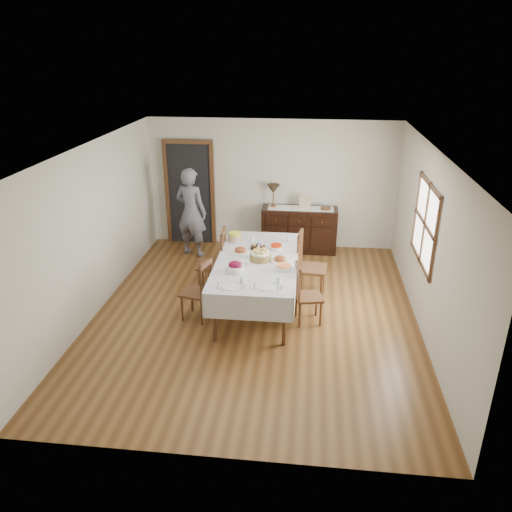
# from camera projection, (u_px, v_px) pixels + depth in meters

# --- Properties ---
(ground) EXTENTS (6.00, 6.00, 0.00)m
(ground) POSITION_uv_depth(u_px,v_px,m) (255.00, 314.00, 7.89)
(ground) COLOR brown
(room_shell) EXTENTS (5.02, 6.02, 2.65)m
(room_shell) POSITION_uv_depth(u_px,v_px,m) (249.00, 206.00, 7.64)
(room_shell) COLOR silver
(room_shell) RESTS_ON ground
(dining_table) EXTENTS (1.26, 2.46, 0.84)m
(dining_table) POSITION_uv_depth(u_px,v_px,m) (257.00, 265.00, 7.78)
(dining_table) COLOR silver
(dining_table) RESTS_ON ground
(chair_left_near) EXTENTS (0.49, 0.49, 0.98)m
(chair_left_near) POSITION_uv_depth(u_px,v_px,m) (199.00, 290.00, 7.57)
(chair_left_near) COLOR #4E2E19
(chair_left_near) RESTS_ON ground
(chair_left_far) EXTENTS (0.49, 0.49, 1.11)m
(chair_left_far) POSITION_uv_depth(u_px,v_px,m) (215.00, 261.00, 8.38)
(chair_left_far) COLOR #4E2E19
(chair_left_far) RESTS_ON ground
(chair_right_near) EXTENTS (0.46, 0.46, 0.94)m
(chair_right_near) POSITION_uv_depth(u_px,v_px,m) (306.00, 294.00, 7.48)
(chair_right_near) COLOR #4E2E19
(chair_right_near) RESTS_ON ground
(chair_right_far) EXTENTS (0.52, 0.52, 1.13)m
(chair_right_far) POSITION_uv_depth(u_px,v_px,m) (308.00, 265.00, 8.24)
(chair_right_far) COLOR #4E2E19
(chair_right_far) RESTS_ON ground
(sideboard) EXTENTS (1.50, 0.55, 0.90)m
(sideboard) POSITION_uv_depth(u_px,v_px,m) (299.00, 229.00, 10.13)
(sideboard) COLOR black
(sideboard) RESTS_ON ground
(person) EXTENTS (0.68, 0.54, 1.89)m
(person) POSITION_uv_depth(u_px,v_px,m) (191.00, 209.00, 9.74)
(person) COLOR slate
(person) RESTS_ON ground
(bread_basket) EXTENTS (0.33, 0.33, 0.18)m
(bread_basket) POSITION_uv_depth(u_px,v_px,m) (260.00, 255.00, 7.70)
(bread_basket) COLOR olive
(bread_basket) RESTS_ON dining_table
(egg_basket) EXTENTS (0.24, 0.24, 0.11)m
(egg_basket) POSITION_uv_depth(u_px,v_px,m) (258.00, 247.00, 8.13)
(egg_basket) COLOR black
(egg_basket) RESTS_ON dining_table
(ham_platter_a) EXTENTS (0.33, 0.33, 0.11)m
(ham_platter_a) POSITION_uv_depth(u_px,v_px,m) (240.00, 251.00, 8.00)
(ham_platter_a) COLOR white
(ham_platter_a) RESTS_ON dining_table
(ham_platter_b) EXTENTS (0.32, 0.32, 0.11)m
(ham_platter_b) POSITION_uv_depth(u_px,v_px,m) (280.00, 260.00, 7.67)
(ham_platter_b) COLOR white
(ham_platter_b) RESTS_ON dining_table
(beet_bowl) EXTENTS (0.26, 0.26, 0.17)m
(beet_bowl) POSITION_uv_depth(u_px,v_px,m) (235.00, 267.00, 7.31)
(beet_bowl) COLOR white
(beet_bowl) RESTS_ON dining_table
(carrot_bowl) EXTENTS (0.21, 0.21, 0.08)m
(carrot_bowl) POSITION_uv_depth(u_px,v_px,m) (276.00, 247.00, 8.12)
(carrot_bowl) COLOR white
(carrot_bowl) RESTS_ON dining_table
(pineapple_bowl) EXTENTS (0.24, 0.24, 0.15)m
(pineapple_bowl) POSITION_uv_depth(u_px,v_px,m) (235.00, 237.00, 8.46)
(pineapple_bowl) COLOR tan
(pineapple_bowl) RESTS_ON dining_table
(casserole_dish) EXTENTS (0.23, 0.23, 0.08)m
(casserole_dish) POSITION_uv_depth(u_px,v_px,m) (284.00, 267.00, 7.40)
(casserole_dish) COLOR white
(casserole_dish) RESTS_ON dining_table
(butter_dish) EXTENTS (0.14, 0.09, 0.07)m
(butter_dish) POSITION_uv_depth(u_px,v_px,m) (245.00, 263.00, 7.55)
(butter_dish) COLOR white
(butter_dish) RESTS_ON dining_table
(setting_left) EXTENTS (0.42, 0.31, 0.10)m
(setting_left) POSITION_uv_depth(u_px,v_px,m) (234.00, 284.00, 6.91)
(setting_left) COLOR white
(setting_left) RESTS_ON dining_table
(setting_right) EXTENTS (0.42, 0.31, 0.10)m
(setting_right) POSITION_uv_depth(u_px,v_px,m) (270.00, 284.00, 6.90)
(setting_right) COLOR white
(setting_right) RESTS_ON dining_table
(glass_far_a) EXTENTS (0.06, 0.06, 0.10)m
(glass_far_a) POSITION_uv_depth(u_px,v_px,m) (252.00, 239.00, 8.43)
(glass_far_a) COLOR white
(glass_far_a) RESTS_ON dining_table
(glass_far_b) EXTENTS (0.06, 0.06, 0.10)m
(glass_far_b) POSITION_uv_depth(u_px,v_px,m) (289.00, 239.00, 8.43)
(glass_far_b) COLOR white
(glass_far_b) RESTS_ON dining_table
(runner) EXTENTS (1.30, 0.35, 0.01)m
(runner) POSITION_uv_depth(u_px,v_px,m) (301.00, 208.00, 9.94)
(runner) COLOR white
(runner) RESTS_ON sideboard
(table_lamp) EXTENTS (0.26, 0.26, 0.46)m
(table_lamp) POSITION_uv_depth(u_px,v_px,m) (273.00, 190.00, 9.91)
(table_lamp) COLOR brown
(table_lamp) RESTS_ON sideboard
(picture_frame) EXTENTS (0.22, 0.08, 0.28)m
(picture_frame) POSITION_uv_depth(u_px,v_px,m) (305.00, 202.00, 9.85)
(picture_frame) COLOR tan
(picture_frame) RESTS_ON sideboard
(deco_bowl) EXTENTS (0.20, 0.20, 0.06)m
(deco_bowl) POSITION_uv_depth(u_px,v_px,m) (326.00, 208.00, 9.85)
(deco_bowl) COLOR #4E2E19
(deco_bowl) RESTS_ON sideboard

